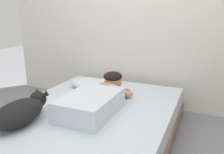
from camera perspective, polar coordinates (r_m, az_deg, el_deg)
name	(u,v)px	position (r m, az deg, el deg)	size (l,w,h in m)	color
back_wall	(140,11)	(3.02, 7.09, 16.30)	(3.99, 0.12, 2.50)	silver
bed	(89,127)	(2.22, -5.73, -12.40)	(1.51, 2.07, 0.35)	#726051
pillow	(91,84)	(2.71, -5.33, -1.77)	(0.52, 0.32, 0.11)	silver
person_lying	(98,97)	(2.14, -3.66, -5.15)	(0.43, 0.92, 0.27)	silver
dog	(21,111)	(1.99, -21.90, -8.01)	(0.26, 0.57, 0.21)	black
coffee_cup	(126,93)	(2.45, 3.62, -4.09)	(0.12, 0.09, 0.07)	#D84C47
cell_phone	(104,105)	(2.24, -2.03, -6.96)	(0.07, 0.14, 0.01)	black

